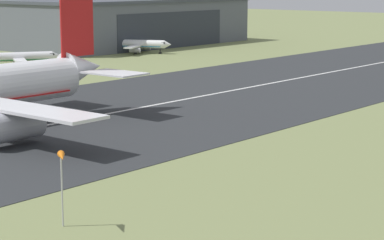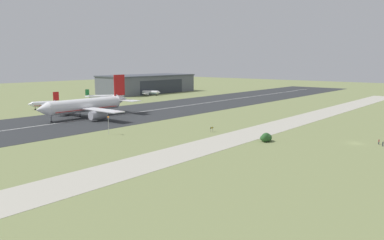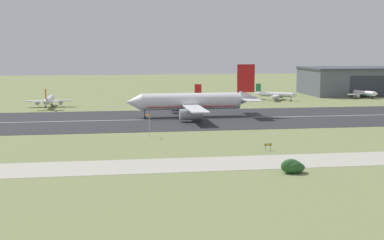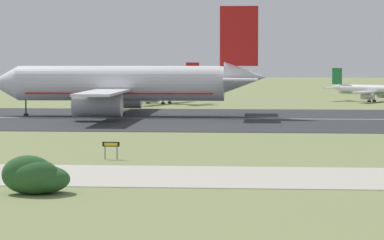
% 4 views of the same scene
% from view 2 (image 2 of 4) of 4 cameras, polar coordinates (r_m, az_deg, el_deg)
% --- Properties ---
extents(ground_plane, '(720.18, 720.18, 0.00)m').
position_cam_2_polar(ground_plane, '(151.62, 3.97, -0.76)').
color(ground_plane, '#7A8451').
extents(runway_strip, '(480.18, 54.98, 0.06)m').
position_cam_2_polar(runway_strip, '(187.67, -9.29, 1.03)').
color(runway_strip, '#2B2D30').
rests_on(runway_strip, ground_plane).
extents(runway_centreline, '(432.16, 0.70, 0.01)m').
position_cam_2_polar(runway_centreline, '(187.67, -9.29, 1.04)').
color(runway_centreline, silver).
rests_on(runway_centreline, runway_strip).
extents(taxiway_road, '(360.14, 14.13, 0.05)m').
position_cam_2_polar(taxiway_road, '(141.10, 10.44, -1.61)').
color(taxiway_road, '#B2AD9E').
rests_on(taxiway_road, ground_plane).
extents(hangar_building, '(78.84, 35.23, 14.50)m').
position_cam_2_polar(hangar_building, '(309.74, -6.83, 5.51)').
color(hangar_building, slate).
rests_on(hangar_building, ground_plane).
extents(airplane_landing, '(48.48, 51.16, 18.97)m').
position_cam_2_polar(airplane_landing, '(177.35, -15.93, 2.14)').
color(airplane_landing, white).
rests_on(airplane_landing, ground_plane).
extents(airplane_parked_west, '(17.67, 23.90, 9.09)m').
position_cam_2_polar(airplane_parked_west, '(215.61, -21.61, 2.29)').
color(airplane_parked_west, silver).
rests_on(airplane_parked_west, ground_plane).
extents(airplane_parked_east, '(18.06, 20.71, 7.72)m').
position_cam_2_polar(airplane_parked_east, '(282.51, -6.79, 4.23)').
color(airplane_parked_east, white).
rests_on(airplane_parked_east, ground_plane).
extents(airplane_parked_far_east, '(20.51, 17.58, 7.70)m').
position_cam_2_polar(airplane_parked_far_east, '(250.04, -13.64, 3.46)').
color(airplane_parked_far_east, white).
rests_on(airplane_parked_far_east, ground_plane).
extents(shrub_clump, '(5.11, 3.76, 2.94)m').
position_cam_2_polar(shrub_clump, '(122.30, 11.23, -2.65)').
color(shrub_clump, '#285628').
rests_on(shrub_clump, ground_plane).
extents(windsock_pole, '(1.72, 2.05, 6.60)m').
position_cam_2_polar(windsock_pole, '(132.64, -12.64, 0.21)').
color(windsock_pole, '#B7B7BC').
rests_on(windsock_pole, ground_plane).
extents(runway_sign, '(1.74, 0.13, 1.78)m').
position_cam_2_polar(runway_sign, '(136.27, 3.03, -1.27)').
color(runway_sign, '#4C4C51').
rests_on(runway_sign, ground_plane).
extents(spectator_left, '(0.40, 0.24, 1.63)m').
position_cam_2_polar(spectator_left, '(127.38, 27.08, -3.21)').
color(spectator_left, '#282B38').
rests_on(spectator_left, ground_plane).
extents(spectator_right, '(0.40, 0.24, 1.67)m').
position_cam_2_polar(spectator_right, '(129.70, 26.59, -2.96)').
color(spectator_right, '#282B38').
rests_on(spectator_right, ground_plane).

